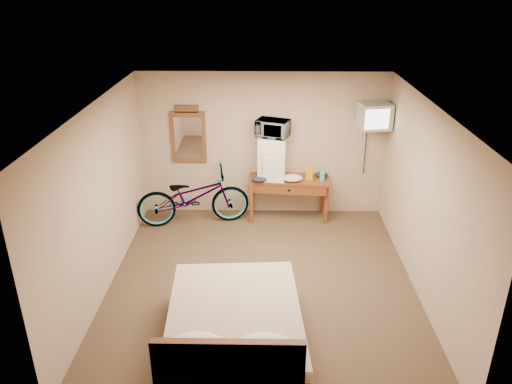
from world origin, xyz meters
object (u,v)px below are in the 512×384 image
at_px(blue_cup, 322,177).
at_px(crt_television, 375,116).
at_px(desk, 289,185).
at_px(mini_fridge, 272,158).
at_px(bed, 234,330).
at_px(microwave, 273,128).
at_px(wall_mirror, 188,135).
at_px(bicycle, 193,197).

relative_size(blue_cup, crt_television, 0.25).
relative_size(desk, blue_cup, 9.11).
bearing_deg(mini_fridge, bed, -97.60).
relative_size(blue_cup, bed, 0.08).
xyz_separation_m(blue_cup, bed, (-1.30, -3.30, -0.53)).
height_order(mini_fridge, crt_television, crt_television).
xyz_separation_m(desk, microwave, (-0.28, 0.03, 1.00)).
bearing_deg(wall_mirror, mini_fridge, -9.48).
distance_m(blue_cup, crt_television, 1.30).
xyz_separation_m(crt_television, wall_mirror, (-3.07, 0.25, -0.42)).
distance_m(desk, bed, 3.47).
distance_m(crt_television, bed, 4.28).
distance_m(desk, mini_fridge, 0.56).
relative_size(microwave, crt_television, 0.84).
distance_m(blue_cup, bicycle, 2.20).
distance_m(microwave, crt_television, 1.65).
xyz_separation_m(microwave, bed, (-0.46, -3.41, -1.33)).
bearing_deg(crt_television, bicycle, -175.62).
height_order(mini_fridge, microwave, microwave).
bearing_deg(microwave, mini_fridge, -103.23).
height_order(crt_television, bicycle, crt_television).
xyz_separation_m(desk, blue_cup, (0.56, -0.08, 0.20)).
relative_size(desk, bicycle, 0.75).
relative_size(desk, crt_television, 2.29).
height_order(mini_fridge, wall_mirror, wall_mirror).
xyz_separation_m(bicycle, bed, (0.88, -3.17, -0.20)).
xyz_separation_m(desk, bicycle, (-1.61, -0.21, -0.14)).
height_order(mini_fridge, bed, mini_fridge).
bearing_deg(bicycle, microwave, -91.08).
distance_m(desk, wall_mirror, 1.91).
bearing_deg(bed, microwave, 82.40).
bearing_deg(bicycle, blue_cup, -97.96).
bearing_deg(microwave, bicycle, -149.36).
xyz_separation_m(crt_television, bed, (-2.09, -3.40, -1.55)).
bearing_deg(mini_fridge, microwave, 56.34).
distance_m(desk, bicycle, 1.63).
bearing_deg(wall_mirror, bed, -75.04).
height_order(mini_fridge, blue_cup, mini_fridge).
bearing_deg(desk, bed, -102.34).
bearing_deg(mini_fridge, blue_cup, -7.65).
bearing_deg(wall_mirror, bicycle, -78.26).
height_order(bicycle, bed, bicycle).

